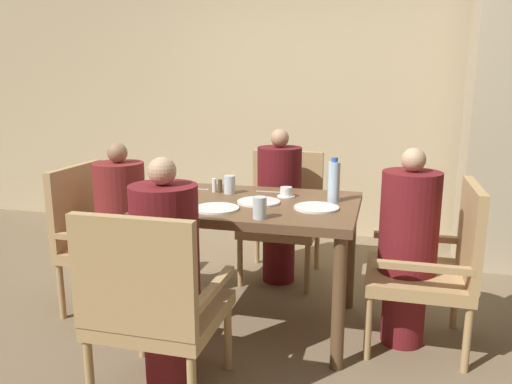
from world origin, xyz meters
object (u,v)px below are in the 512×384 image
Objects in this scene: plate_main_right at (316,208)px; diner_in_right_chair at (408,246)px; diner_in_near_chair at (166,272)px; plate_dessert_center at (259,202)px; chair_near_corner at (153,303)px; chair_right_side at (435,262)px; teacup_with_saucer at (286,193)px; glass_tall_near at (230,185)px; diner_in_far_chair at (279,205)px; bowl_small at (167,202)px; diner_in_left_chair at (122,226)px; glass_tall_far at (144,199)px; water_bottle at (334,181)px; plate_main_left at (216,208)px; chair_left_side at (101,234)px; chair_far_side at (283,212)px; glass_tall_mid at (260,208)px.

diner_in_right_chair is at bearing 7.58° from plate_main_right.
diner_in_near_chair reaches higher than plate_dessert_center.
diner_in_right_chair is at bearing 37.61° from chair_near_corner.
diner_in_right_chair is (-0.15, 0.00, 0.08)m from chair_right_side.
diner_in_right_chair is 0.55m from plate_main_right.
glass_tall_near reaches higher than teacup_with_saucer.
bowl_small is at bearing -117.03° from diner_in_far_chair.
teacup_with_saucer is at bearing 57.38° from plate_dessert_center.
plate_main_right is (1.26, -0.07, 0.22)m from diner_in_left_chair.
chair_near_corner is 8.21× the size of glass_tall_far.
chair_near_corner is at bearing -142.39° from diner_in_right_chair.
diner_in_near_chair is 1.00m from teacup_with_saucer.
water_bottle is (0.42, 0.15, 0.12)m from plate_dessert_center.
diner_in_far_chair is 0.63m from glass_tall_near.
chair_right_side reaches higher than plate_main_left.
diner_in_far_chair is at bearing 68.65° from glass_tall_near.
diner_in_right_chair reaches higher than bowl_small.
diner_in_far_chair is 1.60m from chair_near_corner.
diner_in_far_chair is (0.88, 0.72, 0.02)m from diner_in_left_chair.
teacup_with_saucer is 0.97× the size of glass_tall_near.
teacup_with_saucer is (-0.73, 0.18, 0.23)m from diner_in_right_chair.
chair_left_side reaches higher than plate_main_right.
chair_far_side is 8.21× the size of glass_tall_far.
glass_tall_mid reaches higher than plate_dessert_center.
chair_right_side is 8.47× the size of teacup_with_saucer.
water_bottle is 1.10m from glass_tall_far.
bowl_small is 0.90× the size of glass_tall_near.
plate_main_right is at bearing 52.18° from chair_near_corner.
chair_right_side reaches higher than glass_tall_near.
glass_tall_near is (-0.24, 0.20, 0.05)m from plate_dessert_center.
diner_in_near_chair is 9.93× the size of glass_tall_mid.
diner_in_right_chair is 4.45× the size of plate_main_left.
glass_tall_mid is 0.67m from glass_tall_far.
water_bottle is (0.92, 0.33, 0.10)m from bowl_small.
chair_far_side reaches higher than teacup_with_saucer.
chair_left_side is 1.92m from diner_in_right_chair.
chair_far_side is 3.72× the size of plate_dessert_center.
chair_near_corner is (-1.28, -0.87, 0.00)m from chair_right_side.
chair_near_corner is at bearing -110.95° from teacup_with_saucer.
chair_right_side is at bearing -34.67° from diner_in_far_chair.
plate_dessert_center is at bearing 27.15° from glass_tall_far.
water_bottle is 2.29× the size of glass_tall_mid.
glass_tall_far is (0.34, -0.32, 0.27)m from diner_in_left_chair.
water_bottle is (0.45, -0.74, 0.40)m from chair_far_side.
diner_in_near_chair is at bearing -133.76° from plate_main_right.
chair_right_side is 9.13× the size of bowl_small.
bowl_small is at bearing -171.69° from diner_in_right_chair.
plate_main_right is at bearing -22.86° from glass_tall_near.
bowl_small is (-0.47, -1.06, 0.30)m from chair_far_side.
chair_left_side reaches higher than bowl_small.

